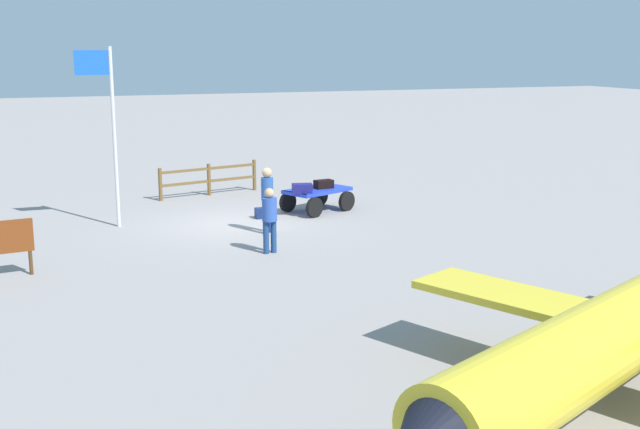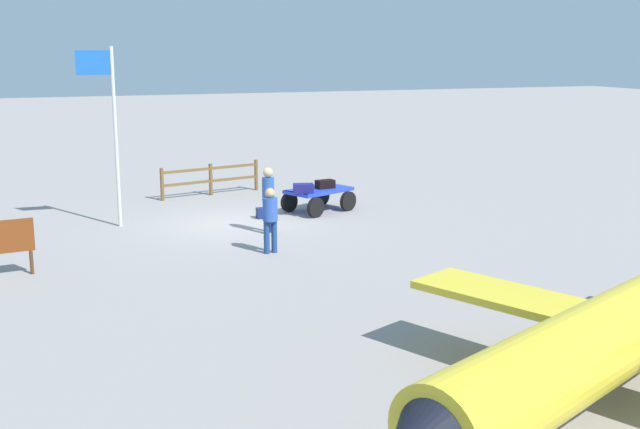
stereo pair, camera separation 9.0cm
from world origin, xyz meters
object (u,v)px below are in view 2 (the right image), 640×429
(suitcase_grey, at_px, (325,184))
(airplane_near, at_px, (611,336))
(suitcase_tan, at_px, (303,188))
(flagpole, at_px, (110,119))
(suitcase_navy, at_px, (265,213))
(worker_lead, at_px, (268,195))
(signboard, at_px, (11,240))
(luggage_cart, at_px, (318,195))
(worker_trailing, at_px, (270,215))

(suitcase_grey, xyz_separation_m, airplane_near, (0.98, 13.74, 0.21))
(suitcase_tan, distance_m, flagpole, 5.71)
(suitcase_navy, xyz_separation_m, worker_lead, (0.42, 1.83, 0.88))
(suitcase_grey, height_order, worker_lead, worker_lead)
(suitcase_navy, distance_m, airplane_near, 13.45)
(suitcase_grey, xyz_separation_m, signboard, (8.72, 4.20, -0.01))
(airplane_near, bearing_deg, signboard, -50.95)
(luggage_cart, bearing_deg, suitcase_grey, -178.95)
(worker_lead, bearing_deg, suitcase_navy, -102.93)
(suitcase_tan, bearing_deg, signboard, 25.17)
(suitcase_navy, relative_size, worker_trailing, 0.30)
(suitcase_grey, bearing_deg, airplane_near, 85.91)
(suitcase_navy, relative_size, airplane_near, 0.05)
(worker_lead, relative_size, flagpole, 0.36)
(luggage_cart, bearing_deg, flagpole, 0.06)
(suitcase_grey, xyz_separation_m, flagpole, (6.14, 0.01, 2.13))
(suitcase_navy, height_order, worker_trailing, worker_trailing)
(worker_trailing, bearing_deg, suitcase_navy, -104.11)
(suitcase_tan, relative_size, suitcase_navy, 1.36)
(suitcase_grey, xyz_separation_m, suitcase_tan, (0.85, 0.50, 0.01))
(suitcase_navy, xyz_separation_m, flagpole, (4.15, -0.35, 2.79))
(airplane_near, bearing_deg, worker_trailing, -78.33)
(luggage_cart, relative_size, suitcase_navy, 4.84)
(suitcase_navy, distance_m, worker_trailing, 4.04)
(worker_trailing, height_order, flagpole, flagpole)
(suitcase_navy, height_order, signboard, signboard)
(suitcase_tan, distance_m, signboard, 8.69)
(suitcase_grey, distance_m, worker_trailing, 5.14)
(luggage_cart, xyz_separation_m, worker_lead, (2.19, 2.18, 0.54))
(worker_lead, xyz_separation_m, worker_trailing, (0.55, 2.02, -0.10))
(suitcase_grey, relative_size, flagpole, 0.12)
(luggage_cart, height_order, suitcase_grey, suitcase_grey)
(flagpole, bearing_deg, suitcase_navy, 175.24)
(suitcase_tan, distance_m, airplane_near, 13.24)
(worker_lead, xyz_separation_m, airplane_near, (-1.42, 11.56, 0.00))
(signboard, bearing_deg, worker_lead, -162.30)
(flagpole, bearing_deg, signboard, 58.33)
(airplane_near, bearing_deg, worker_lead, -82.98)
(suitcase_tan, relative_size, worker_trailing, 0.41)
(airplane_near, bearing_deg, flagpole, -69.42)
(suitcase_grey, distance_m, worker_lead, 3.26)
(suitcase_tan, height_order, suitcase_navy, suitcase_tan)
(worker_lead, bearing_deg, luggage_cart, -135.10)
(suitcase_grey, distance_m, flagpole, 6.50)
(suitcase_tan, height_order, flagpole, flagpole)
(flagpole, bearing_deg, suitcase_grey, -179.91)
(airplane_near, height_order, signboard, airplane_near)
(suitcase_navy, height_order, airplane_near, airplane_near)
(worker_lead, bearing_deg, worker_trailing, 74.84)
(flagpole, bearing_deg, worker_trailing, 127.21)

